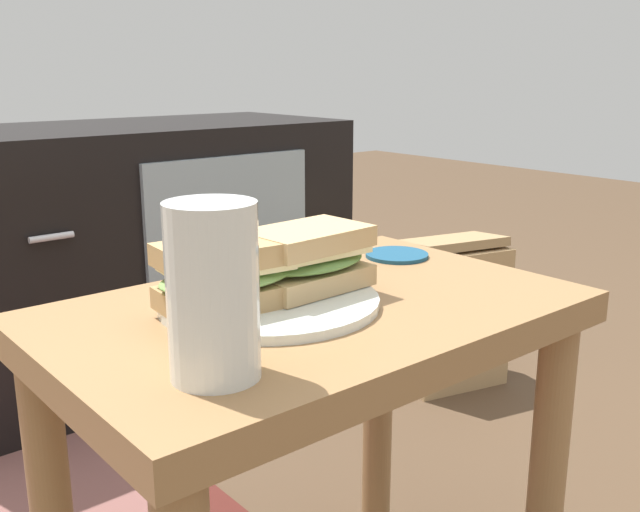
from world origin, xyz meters
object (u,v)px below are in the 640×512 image
at_px(plate, 269,301).
at_px(sandwich_front, 227,275).
at_px(beer_glass, 213,295).
at_px(coaster, 397,255).
at_px(tv_cabinet, 135,252).
at_px(sandwich_back, 308,258).
at_px(paper_bag, 450,311).

distance_m(plate, sandwich_front, 0.06).
height_order(beer_glass, coaster, beer_glass).
distance_m(beer_glass, coaster, 0.43).
xyz_separation_m(tv_cabinet, plate, (-0.29, -0.93, 0.17)).
xyz_separation_m(sandwich_back, coaster, (0.20, 0.06, -0.04)).
distance_m(tv_cabinet, paper_bag, 0.73).
bearing_deg(tv_cabinet, sandwich_back, -104.39).
xyz_separation_m(tv_cabinet, sandwich_front, (-0.34, -0.92, 0.21)).
distance_m(sandwich_front, coaster, 0.31).
height_order(sandwich_front, coaster, sandwich_front).
distance_m(tv_cabinet, sandwich_front, 1.01).
relative_size(beer_glass, paper_bag, 0.42).
relative_size(tv_cabinet, coaster, 11.66).
relative_size(plate, paper_bag, 0.67).
bearing_deg(tv_cabinet, paper_bag, -44.61).
distance_m(tv_cabinet, plate, 0.99).
bearing_deg(plate, sandwich_back, -2.56).
xyz_separation_m(plate, beer_glass, (-0.14, -0.12, 0.06)).
relative_size(plate, sandwich_front, 1.57).
bearing_deg(coaster, paper_bag, 33.08).
xyz_separation_m(sandwich_back, paper_bag, (0.75, 0.42, -0.34)).
bearing_deg(plate, tv_cabinet, 72.73).
distance_m(sandwich_back, paper_bag, 0.93).
distance_m(beer_glass, paper_bag, 1.14).
relative_size(beer_glass, coaster, 1.74).
relative_size(sandwich_back, coaster, 1.72).
height_order(tv_cabinet, paper_bag, tv_cabinet).
xyz_separation_m(sandwich_front, coaster, (0.30, 0.05, -0.04)).
bearing_deg(beer_glass, tv_cabinet, 67.77).
relative_size(sandwich_front, beer_glass, 1.03).
relative_size(sandwich_back, beer_glass, 0.99).
bearing_deg(paper_bag, plate, -152.52).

